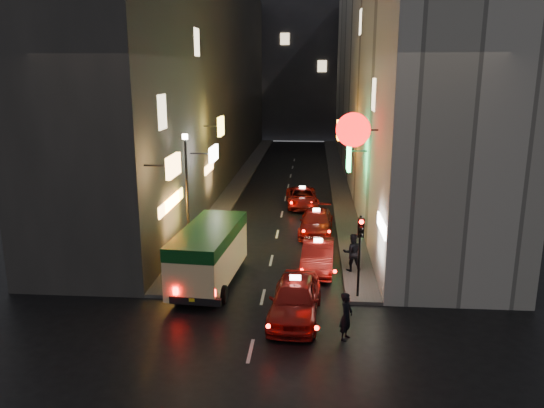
% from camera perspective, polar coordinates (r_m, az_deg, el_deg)
% --- Properties ---
extents(building_left, '(7.45, 52.00, 18.00)m').
position_cam_1_polar(building_left, '(47.36, -7.96, 13.55)').
color(building_left, '#3D3A37').
rests_on(building_left, ground).
extents(building_right, '(7.95, 52.00, 18.00)m').
position_cam_1_polar(building_right, '(46.68, 12.17, 13.38)').
color(building_right, beige).
rests_on(building_right, ground).
extents(building_far, '(30.00, 10.00, 22.00)m').
position_cam_1_polar(building_far, '(78.34, 3.10, 15.28)').
color(building_far, '#37373C').
rests_on(building_far, ground).
extents(sidewalk_left, '(1.50, 52.00, 0.15)m').
position_cam_1_polar(sidewalk_left, '(47.63, -3.18, 2.86)').
color(sidewalk_left, '#4D4A47').
rests_on(sidewalk_left, ground).
extents(sidewalk_right, '(1.50, 52.00, 0.15)m').
position_cam_1_polar(sidewalk_right, '(47.26, 7.10, 2.68)').
color(sidewalk_right, '#4D4A47').
rests_on(sidewalk_right, ground).
extents(minibus, '(2.65, 6.30, 2.64)m').
position_cam_1_polar(minibus, '(23.76, -6.78, -4.82)').
color(minibus, '#F5DE99').
rests_on(minibus, ground).
extents(taxi_near, '(2.74, 5.95, 2.02)m').
position_cam_1_polar(taxi_near, '(20.74, 2.50, -9.83)').
color(taxi_near, maroon).
rests_on(taxi_near, ground).
extents(taxi_second, '(2.38, 5.23, 1.80)m').
position_cam_1_polar(taxi_second, '(25.65, 4.96, -5.35)').
color(taxi_second, maroon).
rests_on(taxi_second, ground).
extents(taxi_third, '(2.33, 5.07, 1.75)m').
position_cam_1_polar(taxi_third, '(31.33, 4.78, -1.78)').
color(taxi_third, maroon).
rests_on(taxi_third, ground).
extents(taxi_far, '(2.35, 4.91, 1.68)m').
position_cam_1_polar(taxi_far, '(37.58, 3.26, 0.88)').
color(taxi_far, maroon).
rests_on(taxi_far, ground).
extents(pedestrian_crossing, '(0.65, 0.78, 2.00)m').
position_cam_1_polar(pedestrian_crossing, '(19.34, 8.00, -11.55)').
color(pedestrian_crossing, black).
rests_on(pedestrian_crossing, ground).
extents(pedestrian_sidewalk, '(0.82, 0.56, 2.05)m').
position_cam_1_polar(pedestrian_sidewalk, '(25.28, 8.63, -4.89)').
color(pedestrian_sidewalk, black).
rests_on(pedestrian_sidewalk, sidewalk_right).
extents(traffic_light, '(0.26, 0.43, 3.50)m').
position_cam_1_polar(traffic_light, '(21.89, 9.48, -3.77)').
color(traffic_light, black).
rests_on(traffic_light, sidewalk_right).
extents(lamp_post, '(0.28, 0.28, 6.22)m').
position_cam_1_polar(lamp_post, '(26.64, -9.13, 1.76)').
color(lamp_post, black).
rests_on(lamp_post, sidewalk_left).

